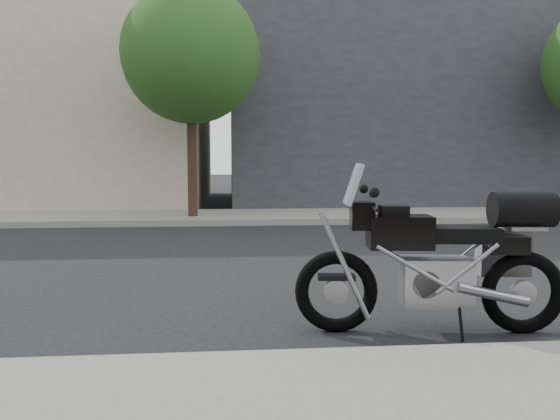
% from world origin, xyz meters
% --- Properties ---
extents(ground, '(120.00, 120.00, 0.00)m').
position_xyz_m(ground, '(0.00, 0.00, 0.00)').
color(ground, black).
rests_on(ground, ground).
extents(far_sidewalk, '(44.00, 3.00, 0.15)m').
position_xyz_m(far_sidewalk, '(0.00, -6.50, 0.07)').
color(far_sidewalk, gray).
rests_on(far_sidewalk, ground).
extents(far_building_dark, '(16.00, 11.00, 7.00)m').
position_xyz_m(far_building_dark, '(-7.00, -13.50, 3.50)').
color(far_building_dark, '#2D2E33').
rests_on(far_building_dark, ground).
extents(far_building_cream, '(14.00, 11.00, 8.00)m').
position_xyz_m(far_building_cream, '(9.00, -13.50, 4.00)').
color(far_building_cream, '#AFA98C').
rests_on(far_building_cream, ground).
extents(street_tree_mid, '(3.40, 3.40, 5.70)m').
position_xyz_m(street_tree_mid, '(2.00, -6.00, 4.14)').
color(street_tree_mid, '#3A261A').
rests_on(street_tree_mid, far_sidewalk).
extents(motorcycle, '(2.37, 0.76, 1.50)m').
position_xyz_m(motorcycle, '(-0.84, 3.24, 0.65)').
color(motorcycle, black).
rests_on(motorcycle, ground).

